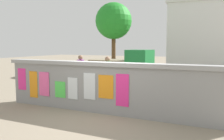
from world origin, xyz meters
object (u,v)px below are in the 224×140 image
Objects in this scene: bicycle_near at (205,85)px; person_walking at (81,68)px; person_bystander at (107,71)px; auto_rickshaw_truck at (124,66)px; bicycle_far at (71,90)px; tree_roadside at (114,21)px; motorcycle at (159,91)px.

person_walking reaches higher than bicycle_near.
person_walking is 1.95m from person_bystander.
bicycle_near is at bearing -19.10° from auto_rickshaw_truck.
tree_roadside is (-2.22, 8.99, 3.55)m from bicycle_far.
person_bystander is (0.67, -3.59, 0.09)m from auto_rickshaw_truck.
person_bystander is 8.60m from tree_roadside.
bicycle_far is (-0.17, -5.10, -0.54)m from auto_rickshaw_truck.
bicycle_near is 1.03× the size of person_walking.
motorcycle is at bearing -56.34° from tree_roadside.
bicycle_far is at bearing -165.87° from motorcycle.
bicycle_far is (-4.66, -3.55, 0.00)m from bicycle_near.
auto_rickshaw_truck is 2.22× the size of bicycle_near.
tree_roadside is (-1.26, 6.75, 2.93)m from person_walking.
person_walking and person_bystander have the same top height.
person_bystander is (0.84, 1.51, 0.62)m from bicycle_far.
motorcycle is (3.05, -4.29, -0.44)m from auto_rickshaw_truck.
tree_roadside is at bearing 100.54° from person_walking.
bicycle_near is at bearing 37.29° from bicycle_far.
tree_roadside reaches higher than person_walking.
motorcycle is 3.09m from bicycle_near.
bicycle_near and bicycle_far have the same top height.
person_walking is 0.30× the size of tree_roadside.
bicycle_far is at bearing -66.63° from person_walking.
motorcycle is at bearing 14.13° from bicycle_far.
bicycle_near reaches higher than motorcycle.
person_walking reaches higher than bicycle_far.
auto_rickshaw_truck is 2.29× the size of person_bystander.
tree_roadside is (-5.45, 8.18, 3.45)m from motorcycle.
bicycle_far is 1.04× the size of person_bystander.
person_bystander is at bearing -79.45° from auto_rickshaw_truck.
tree_roadside is at bearing 123.66° from motorcycle.
auto_rickshaw_truck is 5.48m from tree_roadside.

